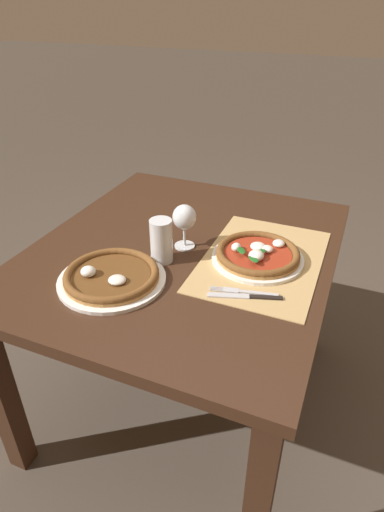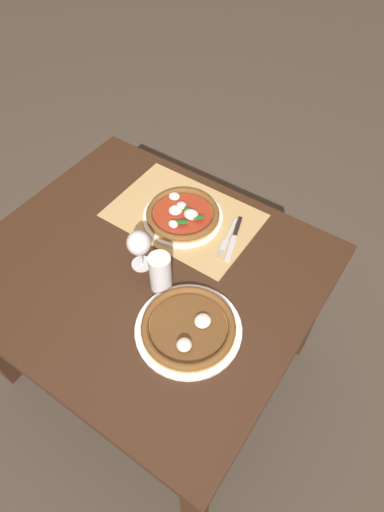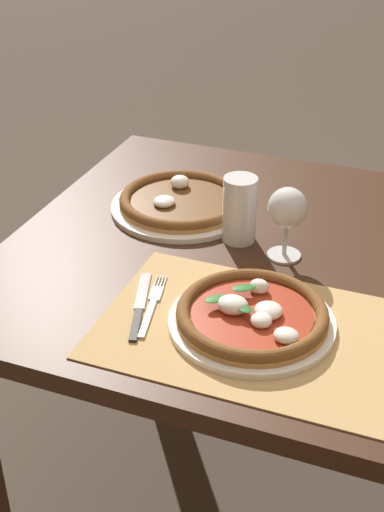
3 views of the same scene
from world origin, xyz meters
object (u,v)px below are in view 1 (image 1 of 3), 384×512
at_px(wine_glass, 185,219).
at_px(pint_glass, 161,242).
at_px(pizza_near, 258,254).
at_px(fork, 243,292).
at_px(knife, 245,296).
at_px(pizza_far, 111,276).

distance_m(wine_glass, pint_glass, 0.12).
relative_size(pizza_near, fork, 1.50).
bearing_deg(fork, pizza_near, 2.79).
height_order(pint_glass, knife, pint_glass).
distance_m(pizza_far, pint_glass, 0.20).
height_order(pizza_near, pint_glass, pint_glass).
relative_size(wine_glass, pint_glass, 1.07).
xyz_separation_m(pint_glass, fork, (-0.07, -0.30, -0.06)).
relative_size(pizza_near, knife, 1.42).
relative_size(pizza_near, wine_glass, 1.93).
height_order(pizza_near, pizza_far, pizza_near).
bearing_deg(pizza_near, pint_glass, 112.12).
relative_size(pizza_far, fork, 1.64).
bearing_deg(knife, pizza_far, 100.77).
bearing_deg(pizza_far, fork, -76.02).
bearing_deg(pizza_far, pint_glass, -27.38).
relative_size(wine_glass, knife, 0.74).
bearing_deg(knife, pizza_near, 5.43).
distance_m(pizza_near, fork, 0.19).
bearing_deg(pint_glass, knife, -106.78).
distance_m(pizza_far, knife, 0.40).
distance_m(pizza_near, pizza_far, 0.47).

